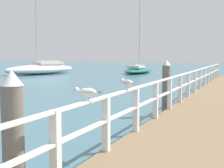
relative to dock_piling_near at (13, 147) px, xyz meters
The scene contains 7 objects.
pier_railing 9.89m from the dock_piling_near, 87.80° to the left, with size 0.12×25.48×1.00m.
dock_piling_near is the anchor object (origin of this frame).
dock_piling_far 7.76m from the dock_piling_near, 90.00° to the left, with size 0.29×0.29×1.97m.
seagull_foreground 1.45m from the dock_piling_near, 73.71° to the left, with size 0.45×0.26×0.21m.
seagull_background 3.12m from the dock_piling_near, 83.02° to the left, with size 0.44×0.27×0.21m.
boat_1 31.01m from the dock_piling_near, 125.96° to the left, with size 5.61×8.97×9.33m.
boat_2 32.32m from the dock_piling_near, 106.35° to the left, with size 2.63×7.01×9.61m.
Camera 1 is at (0.82, 0.56, 2.16)m, focal length 50.51 mm.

